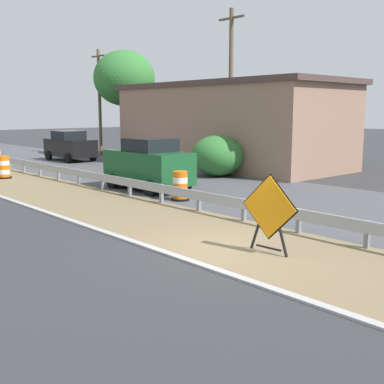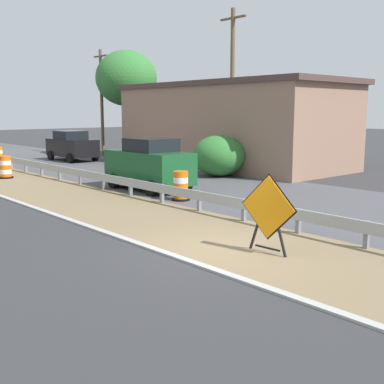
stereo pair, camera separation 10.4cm
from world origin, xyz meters
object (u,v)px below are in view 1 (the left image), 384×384
warning_sign_diamond (269,210)px  traffic_barrel_nearest (180,187)px  car_mid_far_lane (70,146)px  car_lead_near_lane (148,164)px  traffic_barrel_close (120,177)px  utility_pole_near (231,90)px  traffic_barrel_mid (4,168)px  utility_pole_mid (100,101)px

warning_sign_diamond → traffic_barrel_nearest: bearing=-117.1°
warning_sign_diamond → car_mid_far_lane: car_mid_far_lane is taller
car_lead_near_lane → car_mid_far_lane: car_lead_near_lane is taller
traffic_barrel_close → utility_pole_near: utility_pole_near is taller
traffic_barrel_nearest → traffic_barrel_close: 4.37m
traffic_barrel_nearest → traffic_barrel_close: (0.17, 4.37, -0.07)m
traffic_barrel_nearest → car_lead_near_lane: car_lead_near_lane is taller
utility_pole_near → car_mid_far_lane: bearing=105.9°
car_lead_near_lane → utility_pole_near: size_ratio=0.48×
traffic_barrel_close → traffic_barrel_mid: traffic_barrel_mid is taller
traffic_barrel_nearest → car_lead_near_lane: (0.63, 2.85, 0.60)m
traffic_barrel_mid → car_lead_near_lane: size_ratio=0.27×
utility_pole_mid → traffic_barrel_nearest: bearing=-113.3°
car_mid_far_lane → utility_pole_near: (3.38, -11.85, 3.50)m
traffic_barrel_nearest → utility_pole_mid: (8.18, 19.01, 3.63)m
car_lead_near_lane → utility_pole_mid: utility_pole_mid is taller
traffic_barrel_nearest → car_mid_far_lane: 17.00m
traffic_barrel_mid → utility_pole_mid: bearing=37.8°
traffic_barrel_close → traffic_barrel_nearest: bearing=-92.2°
warning_sign_diamond → traffic_barrel_close: (3.14, 11.10, -0.61)m
traffic_barrel_mid → car_lead_near_lane: 8.44m
warning_sign_diamond → car_mid_far_lane: (7.16, 23.20, -0.03)m
car_lead_near_lane → car_mid_far_lane: size_ratio=1.03×
warning_sign_diamond → traffic_barrel_close: size_ratio=1.98×
warning_sign_diamond → utility_pole_mid: 28.23m
car_lead_near_lane → warning_sign_diamond: bearing=158.8°
warning_sign_diamond → utility_pole_near: 15.87m
traffic_barrel_nearest → utility_pole_mid: size_ratio=0.14×
utility_pole_near → traffic_barrel_mid: bearing=149.6°
warning_sign_diamond → utility_pole_near: size_ratio=0.22×
warning_sign_diamond → traffic_barrel_nearest: 7.38m
warning_sign_diamond → traffic_barrel_mid: bearing=-94.4°
traffic_barrel_close → car_mid_far_lane: car_mid_far_lane is taller
car_mid_far_lane → utility_pole_near: bearing=14.6°
utility_pole_near → warning_sign_diamond: bearing=-132.9°
traffic_barrel_close → utility_pole_mid: size_ratio=0.12×
utility_pole_near → traffic_barrel_close: bearing=-178.1°
traffic_barrel_close → utility_pole_mid: utility_pole_mid is taller
traffic_barrel_nearest → utility_pole_mid: bearing=66.7°
traffic_barrel_mid → utility_pole_near: (10.20, -5.99, 4.00)m
car_lead_near_lane → utility_pole_near: (6.93, 1.77, 3.40)m
traffic_barrel_nearest → utility_pole_near: (7.56, 4.62, 4.00)m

